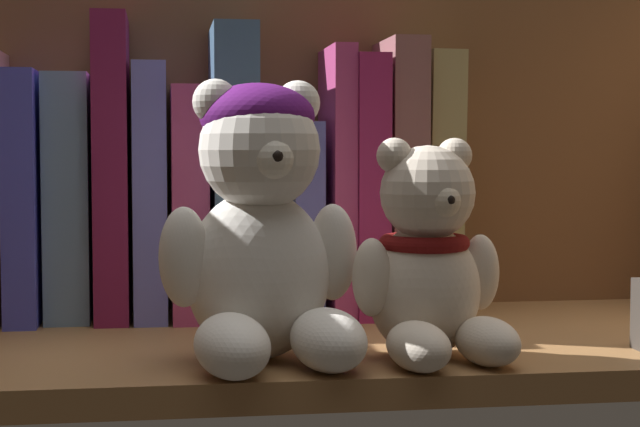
% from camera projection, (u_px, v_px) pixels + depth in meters
% --- Properties ---
extents(shelf_board, '(0.67, 0.29, 0.02)m').
position_uv_depth(shelf_board, '(359.00, 348.00, 0.78)').
color(shelf_board, olive).
rests_on(shelf_board, ground).
extents(shelf_back_panel, '(0.69, 0.01, 0.30)m').
position_uv_depth(shelf_back_panel, '(327.00, 155.00, 0.92)').
color(shelf_back_panel, brown).
rests_on(shelf_back_panel, ground).
extents(book_2, '(0.03, 0.13, 0.20)m').
position_uv_depth(book_2, '(28.00, 196.00, 0.86)').
color(book_2, '#464BCE').
rests_on(book_2, shelf_board).
extents(book_3, '(0.04, 0.10, 0.20)m').
position_uv_depth(book_3, '(70.00, 197.00, 0.86)').
color(book_3, '#668AAB').
rests_on(book_3, shelf_board).
extents(book_4, '(0.03, 0.13, 0.24)m').
position_uv_depth(book_4, '(113.00, 168.00, 0.87)').
color(book_4, maroon).
rests_on(book_4, shelf_board).
extents(book_5, '(0.03, 0.13, 0.21)m').
position_uv_depth(book_5, '(151.00, 191.00, 0.87)').
color(book_5, '#686CC9').
rests_on(book_5, shelf_board).
extents(book_6, '(0.03, 0.13, 0.19)m').
position_uv_depth(book_6, '(189.00, 202.00, 0.88)').
color(book_6, '#AE3D73').
rests_on(book_6, shelf_board).
extents(book_7, '(0.04, 0.15, 0.24)m').
position_uv_depth(book_7, '(232.00, 173.00, 0.88)').
color(book_7, '#3D5E7C').
rests_on(book_7, shelf_board).
extents(book_8, '(0.02, 0.09, 0.16)m').
position_uv_depth(book_8, '(270.00, 219.00, 0.89)').
color(book_8, gold).
rests_on(book_8, shelf_board).
extents(book_9, '(0.02, 0.12, 0.16)m').
position_uv_depth(book_9, '(301.00, 218.00, 0.89)').
color(book_9, '#565AB1').
rests_on(book_9, shelf_board).
extents(book_10, '(0.02, 0.13, 0.22)m').
position_uv_depth(book_10, '(329.00, 181.00, 0.89)').
color(book_10, '#B13973').
rests_on(book_10, shelf_board).
extents(book_11, '(0.03, 0.14, 0.21)m').
position_uv_depth(book_11, '(359.00, 186.00, 0.90)').
color(book_11, '#901E54').
rests_on(book_11, shelf_board).
extents(book_12, '(0.03, 0.13, 0.23)m').
position_uv_depth(book_12, '(395.00, 177.00, 0.90)').
color(book_12, '#805353').
rests_on(book_12, shelf_board).
extents(book_13, '(0.03, 0.11, 0.22)m').
position_uv_depth(book_13, '(432.00, 182.00, 0.91)').
color(book_13, '#9B915E').
rests_on(book_13, shelf_board).
extents(teddy_bear_larger, '(0.14, 0.14, 0.18)m').
position_uv_depth(teddy_bear_larger, '(261.00, 228.00, 0.68)').
color(teddy_bear_larger, white).
rests_on(teddy_bear_larger, shelf_board).
extents(teddy_bear_smaller, '(0.11, 0.11, 0.15)m').
position_uv_depth(teddy_bear_smaller, '(429.00, 265.00, 0.69)').
color(teddy_bear_smaller, beige).
rests_on(teddy_bear_smaller, shelf_board).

